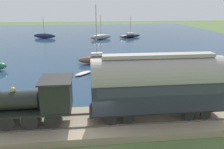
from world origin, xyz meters
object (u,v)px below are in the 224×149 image
passenger_coach (157,83)px  sailboat_navy (45,36)px  rowboat_far_out (83,73)px  sailboat_brown (97,59)px  sailboat_gray (101,37)px  steam_locomotive (39,98)px  sailboat_black (130,36)px  rowboat_mid_harbor (151,80)px

passenger_coach → sailboat_navy: (43.88, 15.77, -2.53)m
rowboat_far_out → sailboat_brown: bearing=-65.3°
sailboat_gray → sailboat_brown: size_ratio=0.70×
steam_locomotive → sailboat_black: sailboat_black is taller
rowboat_mid_harbor → rowboat_far_out: (3.57, 7.75, -0.07)m
passenger_coach → sailboat_black: (42.48, -6.21, -2.66)m
steam_locomotive → sailboat_black: (42.48, -14.36, -1.91)m
sailboat_black → sailboat_navy: sailboat_black is taller
passenger_coach → sailboat_gray: bearing=2.2°
sailboat_navy → rowboat_far_out: sailboat_navy is taller
sailboat_gray → passenger_coach: bearing=157.8°
sailboat_gray → rowboat_mid_harbor: (-31.56, -3.83, -0.40)m
sailboat_navy → steam_locomotive: bearing=-157.4°
rowboat_mid_harbor → passenger_coach: bearing=-175.4°
sailboat_navy → sailboat_gray: (-3.51, -14.23, -0.00)m
sailboat_brown → rowboat_mid_harbor: sailboat_brown is taller
sailboat_gray → rowboat_far_out: bearing=147.6°
sailboat_black → rowboat_far_out: sailboat_black is taller
passenger_coach → rowboat_far_out: size_ratio=3.87×
rowboat_mid_harbor → steam_locomotive: bearing=149.3°
sailboat_black → passenger_coach: bearing=148.5°
steam_locomotive → passenger_coach: (0.00, -8.14, 0.75)m
sailboat_brown → rowboat_mid_harbor: (-8.84, -5.79, -0.44)m
passenger_coach → sailboat_navy: size_ratio=1.63×
passenger_coach → rowboat_far_out: (12.39, 5.46, -3.00)m
steam_locomotive → rowboat_far_out: size_ratio=2.40×
steam_locomotive → rowboat_mid_harbor: (8.81, -10.43, -2.18)m
sailboat_black → sailboat_gray: bearing=82.1°
sailboat_black → rowboat_far_out: size_ratio=2.55×
sailboat_black → sailboat_navy: (1.39, 21.99, 0.13)m
sailboat_gray → sailboat_brown: (-22.71, 1.96, 0.04)m
sailboat_navy → sailboat_brown: sailboat_brown is taller
sailboat_gray → rowboat_mid_harbor: bearing=162.5°
sailboat_black → sailboat_gray: size_ratio=1.09×
sailboat_navy → sailboat_brown: size_ratio=0.71×
sailboat_brown → rowboat_mid_harbor: 10.58m
sailboat_black → sailboat_brown: 26.66m
steam_locomotive → rowboat_far_out: bearing=-12.2°
sailboat_gray → steam_locomotive: bearing=146.3°
sailboat_brown → rowboat_far_out: 5.65m
sailboat_navy → rowboat_far_out: (-31.49, -10.31, -0.47)m
sailboat_gray → rowboat_far_out: 28.26m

